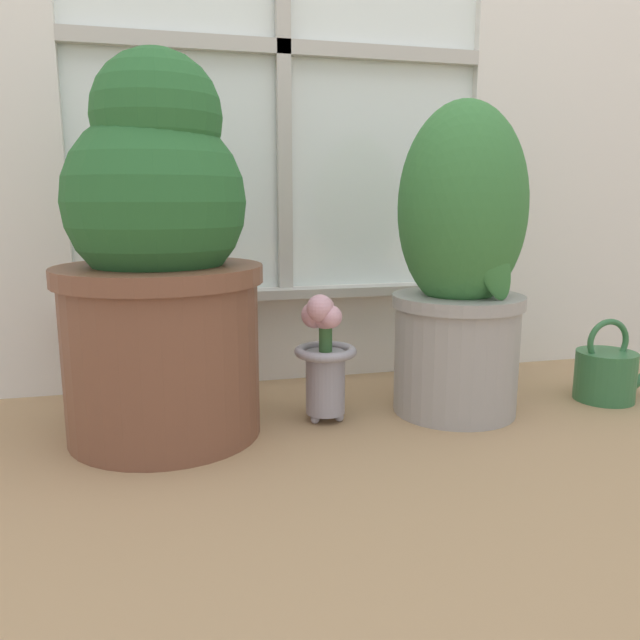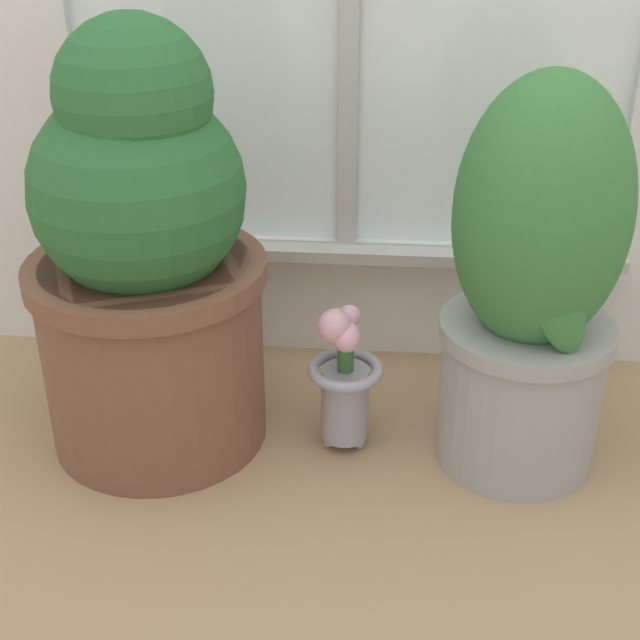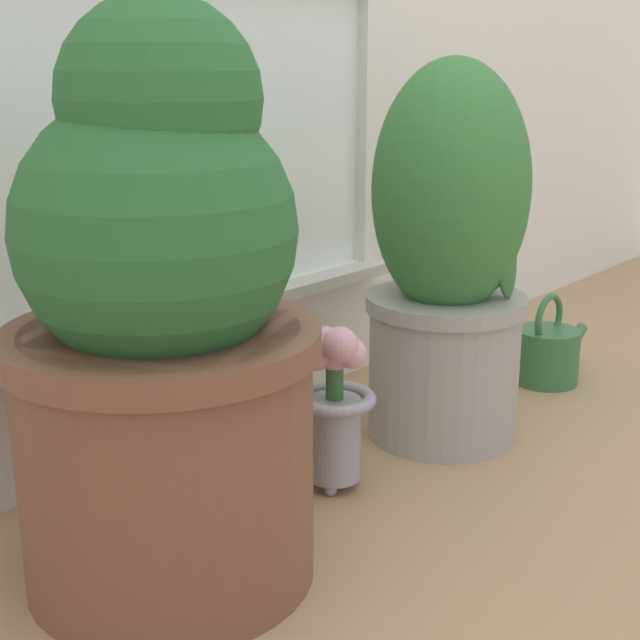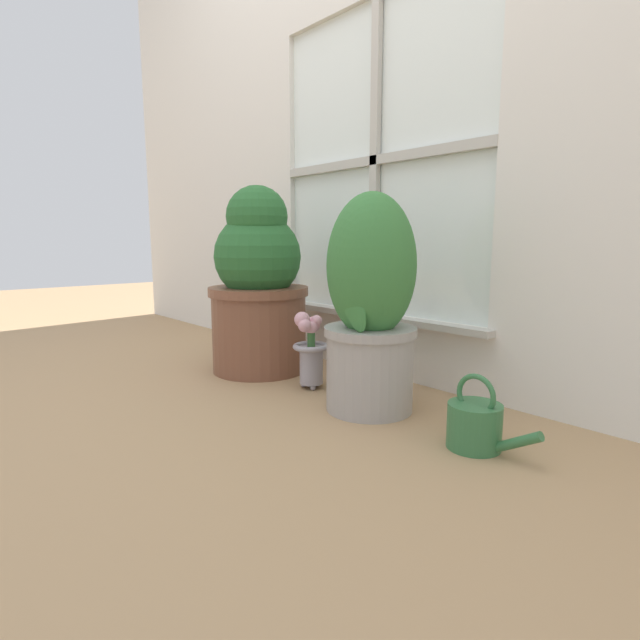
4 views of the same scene
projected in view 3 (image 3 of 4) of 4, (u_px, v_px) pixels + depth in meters
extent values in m
plane|color=tan|center=(397.00, 519.00, 1.38)|extent=(10.00, 10.00, 0.00)
cube|color=silver|center=(178.00, 371.00, 1.67)|extent=(1.06, 0.05, 0.25)
cube|color=#BCB7AD|center=(192.00, 317.00, 1.61)|extent=(1.12, 0.06, 0.02)
cylinder|color=brown|center=(167.00, 454.00, 1.19)|extent=(0.39, 0.39, 0.35)
cylinder|color=brown|center=(162.00, 341.00, 1.15)|extent=(0.41, 0.41, 0.04)
cylinder|color=#38281E|center=(161.00, 331.00, 1.14)|extent=(0.36, 0.36, 0.01)
sphere|color=#28602D|center=(156.00, 231.00, 1.11)|extent=(0.36, 0.36, 0.36)
sphere|color=#28602D|center=(160.00, 99.00, 1.06)|extent=(0.25, 0.25, 0.25)
ellipsoid|color=#28602D|center=(72.00, 255.00, 1.06)|extent=(0.07, 0.15, 0.19)
cylinder|color=#9E9993|center=(444.00, 366.00, 1.66)|extent=(0.28, 0.28, 0.27)
cylinder|color=#9E9993|center=(446.00, 302.00, 1.63)|extent=(0.30, 0.30, 0.03)
cylinder|color=#38281E|center=(446.00, 298.00, 1.63)|extent=(0.26, 0.26, 0.01)
ellipsoid|color=#387538|center=(451.00, 189.00, 1.57)|extent=(0.28, 0.28, 0.46)
ellipsoid|color=#387538|center=(505.00, 244.00, 1.54)|extent=(0.16, 0.05, 0.24)
sphere|color=#99939E|center=(320.00, 476.00, 1.50)|extent=(0.02, 0.02, 0.02)
sphere|color=#99939E|center=(331.00, 490.00, 1.45)|extent=(0.02, 0.02, 0.02)
sphere|color=#99939E|center=(352.00, 478.00, 1.49)|extent=(0.02, 0.02, 0.02)
cylinder|color=#99939E|center=(334.00, 438.00, 1.46)|extent=(0.09, 0.09, 0.14)
torus|color=#99939E|center=(334.00, 399.00, 1.44)|extent=(0.14, 0.14, 0.02)
cylinder|color=#386633|center=(335.00, 376.00, 1.43)|extent=(0.03, 0.03, 0.08)
sphere|color=#DB9EAD|center=(335.00, 356.00, 1.42)|extent=(0.05, 0.05, 0.05)
sphere|color=#DB9EAD|center=(326.00, 339.00, 1.43)|extent=(0.04, 0.04, 0.04)
sphere|color=#DB9EAD|center=(314.00, 353.00, 1.42)|extent=(0.06, 0.06, 0.06)
sphere|color=#DB9EAD|center=(340.00, 345.00, 1.38)|extent=(0.06, 0.06, 0.06)
sphere|color=#DB9EAD|center=(352.00, 354.00, 1.40)|extent=(0.05, 0.05, 0.05)
cylinder|color=#336B3D|center=(546.00, 356.00, 1.96)|extent=(0.14, 0.14, 0.12)
cylinder|color=#336B3D|center=(571.00, 346.00, 2.05)|extent=(0.12, 0.03, 0.09)
torus|color=#336B3D|center=(549.00, 319.00, 1.94)|extent=(0.11, 0.01, 0.11)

